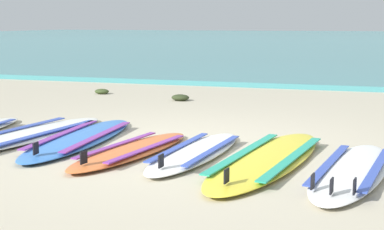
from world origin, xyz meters
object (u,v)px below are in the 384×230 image
at_px(surfboard_4, 196,152).
at_px(surfboard_6, 352,170).
at_px(surfboard_1, 28,135).
at_px(surfboard_3, 132,150).
at_px(surfboard_2, 80,138).
at_px(surfboard_5, 268,159).

xyz_separation_m(surfboard_4, surfboard_6, (1.44, -0.25, 0.00)).
height_order(surfboard_1, surfboard_3, same).
bearing_deg(surfboard_6, surfboard_1, 171.97).
height_order(surfboard_2, surfboard_6, same).
xyz_separation_m(surfboard_3, surfboard_6, (2.05, -0.14, 0.00)).
bearing_deg(surfboard_1, surfboard_3, -14.05).
bearing_deg(surfboard_2, surfboard_5, -8.39).
bearing_deg(surfboard_6, surfboard_3, 176.15).
xyz_separation_m(surfboard_4, surfboard_5, (0.70, -0.05, -0.00)).
bearing_deg(surfboard_6, surfboard_2, 169.94).
relative_size(surfboard_1, surfboard_5, 0.97).
height_order(surfboard_1, surfboard_6, same).
distance_m(surfboard_3, surfboard_6, 2.06).
relative_size(surfboard_2, surfboard_3, 1.21).
bearing_deg(surfboard_3, surfboard_4, 10.25).
bearing_deg(surfboard_5, surfboard_2, 171.61).
distance_m(surfboard_2, surfboard_3, 0.84).
height_order(surfboard_1, surfboard_2, same).
distance_m(surfboard_4, surfboard_5, 0.70).
bearing_deg(surfboard_1, surfboard_6, -8.03).
relative_size(surfboard_4, surfboard_5, 0.76).
bearing_deg(surfboard_4, surfboard_2, 169.63).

